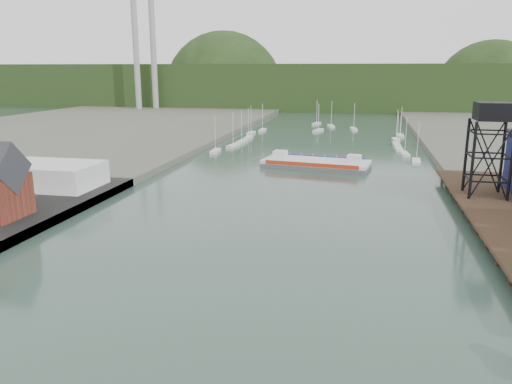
% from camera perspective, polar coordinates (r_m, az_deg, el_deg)
% --- Properties ---
extents(ground, '(600.00, 600.00, 0.00)m').
position_cam_1_polar(ground, '(42.68, -9.64, -19.92)').
color(ground, '#2E483E').
rests_on(ground, ground).
extents(white_shed, '(18.00, 12.00, 4.50)m').
position_cam_1_polar(white_shed, '(102.88, -22.39, 1.80)').
color(white_shed, silver).
rests_on(white_shed, west_quay).
extents(lift_tower, '(6.50, 6.50, 16.00)m').
position_cam_1_polar(lift_tower, '(93.43, 25.42, 7.72)').
color(lift_tower, black).
rests_on(lift_tower, east_pier).
extents(marina_sailboats, '(57.71, 92.65, 0.90)m').
position_cam_1_polar(marina_sailboats, '(173.28, 7.54, 6.12)').
color(marina_sailboats, silver).
rests_on(marina_sailboats, ground).
extents(smokestacks, '(11.20, 8.20, 60.00)m').
position_cam_1_polar(smokestacks, '(291.11, -12.57, 14.90)').
color(smokestacks, '#969691').
rests_on(smokestacks, ground).
extents(distant_hills, '(500.00, 120.00, 80.00)m').
position_cam_1_polar(distant_hills, '(334.77, 9.31, 11.52)').
color(distant_hills, black).
rests_on(distant_hills, ground).
extents(chain_ferry, '(26.74, 13.74, 3.68)m').
position_cam_1_polar(chain_ferry, '(122.92, 6.87, 3.27)').
color(chain_ferry, '#545356').
rests_on(chain_ferry, ground).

